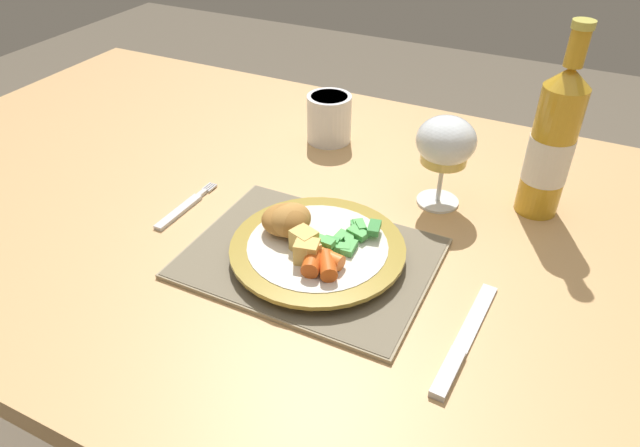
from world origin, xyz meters
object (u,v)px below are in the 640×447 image
(table_knife, at_px, (461,346))
(drinking_cup, at_px, (329,117))
(bottle, at_px, (552,144))
(dinner_plate, at_px, (318,250))
(dining_table, at_px, (320,258))
(wine_glass, at_px, (446,145))
(fork, at_px, (183,208))

(table_knife, distance_m, drinking_cup, 0.52)
(bottle, bearing_deg, drinking_cup, 170.01)
(dinner_plate, bearing_deg, dining_table, 114.87)
(dining_table, relative_size, wine_glass, 11.33)
(table_knife, relative_size, bottle, 0.70)
(drinking_cup, bearing_deg, bottle, -9.99)
(dinner_plate, distance_m, bottle, 0.36)
(table_knife, bearing_deg, bottle, 85.07)
(dining_table, bearing_deg, dinner_plate, -65.13)
(fork, relative_size, wine_glass, 0.97)
(dining_table, height_order, drinking_cup, drinking_cup)
(dining_table, distance_m, table_knife, 0.31)
(bottle, bearing_deg, table_knife, -94.93)
(wine_glass, xyz_separation_m, drinking_cup, (-0.24, 0.11, -0.05))
(bottle, bearing_deg, wine_glass, -161.52)
(dining_table, height_order, table_knife, table_knife)
(wine_glass, height_order, drinking_cup, wine_glass)
(wine_glass, relative_size, bottle, 0.50)
(dining_table, bearing_deg, drinking_cup, 112.24)
(dining_table, bearing_deg, fork, -157.62)
(dinner_plate, height_order, fork, dinner_plate)
(dinner_plate, relative_size, wine_glass, 1.65)
(dinner_plate, xyz_separation_m, table_knife, (0.21, -0.07, -0.01))
(dinner_plate, distance_m, wine_glass, 0.24)
(table_knife, distance_m, wine_glass, 0.31)
(bottle, bearing_deg, fork, -153.54)
(dinner_plate, height_order, table_knife, dinner_plate)
(fork, bearing_deg, dinner_plate, -4.03)
(fork, height_order, wine_glass, wine_glass)
(dining_table, relative_size, bottle, 5.69)
(table_knife, bearing_deg, drinking_cup, 131.94)
(table_knife, height_order, bottle, bottle)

